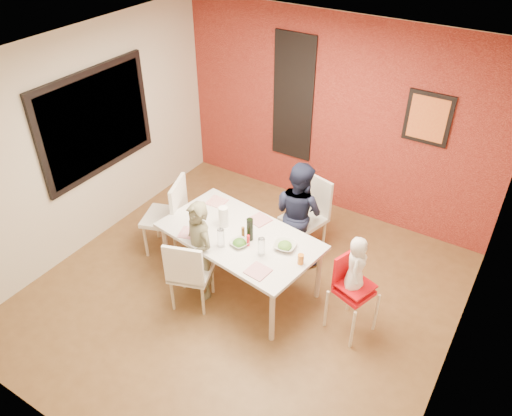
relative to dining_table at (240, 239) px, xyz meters
The scene contains 35 objects.
ground 0.70m from the dining_table, 50.37° to the right, with size 4.50×4.50×0.00m, color brown.
ceiling 2.03m from the dining_table, 50.37° to the right, with size 4.50×4.50×0.02m, color silver.
wall_back 2.22m from the dining_table, 86.85° to the left, with size 4.50×0.02×2.70m, color beige.
wall_front 2.49m from the dining_table, 87.22° to the right, with size 4.50×0.02×2.70m, color beige.
wall_left 2.24m from the dining_table, behind, with size 0.02×4.50×2.70m, color beige.
wall_right 2.46m from the dining_table, ahead, with size 0.02×4.50×2.70m, color beige.
brick_accent_wall 2.20m from the dining_table, 86.82° to the left, with size 4.50×0.02×2.70m, color maroon.
picture_window_frame 2.28m from the dining_table, behind, with size 0.05×1.70×1.30m, color black.
picture_window_pane 2.27m from the dining_table, behind, with size 0.02×1.55×1.15m, color black.
glassblock_strip 2.29m from the dining_table, 103.13° to the left, with size 0.55×0.03×1.70m, color silver.
glassblock_surround 2.28m from the dining_table, 103.16° to the left, with size 0.60×0.03×1.76m, color black.
art_print_frame 2.64m from the dining_table, 57.55° to the left, with size 0.54×0.03×0.64m, color black.
art_print_canvas 2.63m from the dining_table, 57.37° to the left, with size 0.44×0.01×0.54m, color orange.
dining_table is the anchor object (origin of this frame).
chair_near 0.67m from the dining_table, 114.64° to the right, with size 0.55×0.55×0.93m.
chair_far 1.11m from the dining_table, 72.02° to the left, with size 0.57×0.57×1.01m.
chair_left 1.09m from the dining_table, behind, with size 0.62×0.62×1.04m.
high_chair 1.33m from the dining_table, ahead, with size 0.50×0.50×0.95m.
child_near 0.47m from the dining_table, 130.10° to the right, with size 0.45×0.30×1.24m, color #605D44.
child_far 0.86m from the dining_table, 68.41° to the left, with size 0.66×0.51×1.35m, color #151931.
toddler 1.36m from the dining_table, ahead, with size 0.32×0.21×0.65m, color silver.
plate_near_left 0.57m from the dining_table, 150.42° to the right, with size 0.21×0.21×0.01m, color white.
plate_far_mid 0.36m from the dining_table, 82.50° to the left, with size 0.22×0.22×0.01m, color silver.
plate_near_right 0.64m from the dining_table, 39.45° to the right, with size 0.22×0.22×0.01m, color silver.
plate_far_left 0.71m from the dining_table, 146.76° to the left, with size 0.21×0.21×0.01m, color white.
salad_bowl_a 0.20m from the dining_table, 56.73° to the right, with size 0.19×0.19×0.05m, color silver.
salad_bowl_b 0.55m from the dining_table, ahead, with size 0.24×0.24×0.06m, color silver.
wine_bottle 0.25m from the dining_table, ahead, with size 0.07×0.07×0.27m, color black.
wine_glass_a 0.33m from the dining_table, 102.15° to the right, with size 0.08×0.08×0.22m, color white.
wine_glass_b 0.45m from the dining_table, 22.60° to the right, with size 0.07×0.07×0.21m, color white.
paper_towel_roll 0.31m from the dining_table, 169.25° to the left, with size 0.11×0.11×0.25m, color white.
condiment_red 0.25m from the dining_table, 29.98° to the right, with size 0.03×0.03×0.13m, color red.
condiment_green 0.20m from the dining_table, ahead, with size 0.04×0.04×0.15m, color #3E7C29.
condiment_brown 0.16m from the dining_table, 22.92° to the right, with size 0.04×0.04×0.14m, color brown.
sippy_cup 0.81m from the dining_table, ahead, with size 0.07×0.07×0.11m, color orange.
Camera 1 is at (2.35, -3.45, 4.17)m, focal length 35.00 mm.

